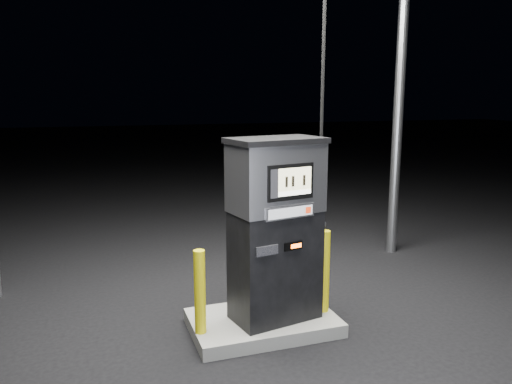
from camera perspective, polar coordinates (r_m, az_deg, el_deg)
name	(u,v)px	position (r m, az deg, el deg)	size (l,w,h in m)	color
ground	(263,329)	(5.80, 0.79, -15.37)	(80.00, 80.00, 0.00)	black
pump_island	(263,323)	(5.77, 0.79, -14.70)	(1.60, 1.00, 0.15)	slate
fuel_dispenser	(276,228)	(5.38, 2.28, -4.14)	(1.15, 0.76, 4.14)	black
bollard_left	(200,292)	(5.25, -6.43, -11.28)	(0.12, 0.12, 0.89)	yellow
bollard_right	(324,271)	(5.75, 7.77, -8.96)	(0.13, 0.13, 0.95)	yellow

